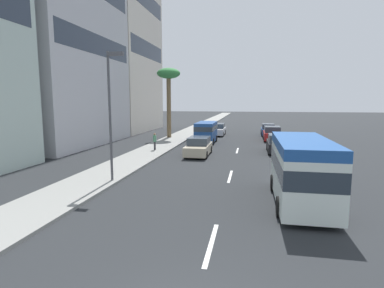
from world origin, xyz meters
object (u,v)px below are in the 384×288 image
at_px(car_second, 268,130).
at_px(street_lamp, 111,103).
at_px(palm_tree, 169,79).
at_px(minibus_fourth, 302,168).
at_px(car_fifth, 199,147).
at_px(car_seventh, 272,134).
at_px(car_third, 278,144).
at_px(pedestrian_near_lamp, 155,141).
at_px(van_lead, 206,131).
at_px(car_sixth, 218,130).

bearing_deg(car_second, street_lamp, 159.59).
xyz_separation_m(car_second, palm_tree, (-5.52, 12.31, 6.54)).
bearing_deg(minibus_fourth, car_fifth, 29.78).
height_order(car_fifth, car_seventh, car_seventh).
bearing_deg(street_lamp, car_fifth, -18.38).
xyz_separation_m(car_second, car_fifth, (-16.85, 6.66, -0.01)).
xyz_separation_m(car_second, car_seventh, (-5.44, -0.18, 0.04)).
xyz_separation_m(car_third, car_seventh, (8.70, 0.01, 0.01)).
bearing_deg(car_third, pedestrian_near_lamp, 97.54).
distance_m(car_seventh, pedestrian_near_lamp, 15.13).
bearing_deg(car_third, car_seventh, 0.10).
bearing_deg(street_lamp, car_third, -38.83).
bearing_deg(car_seventh, street_lamp, 154.56).
height_order(palm_tree, street_lamp, palm_tree).
distance_m(van_lead, street_lamp, 18.37).
bearing_deg(car_fifth, pedestrian_near_lamp, -105.81).
distance_m(car_second, car_third, 14.14).
distance_m(car_sixth, pedestrian_near_lamp, 15.46).
bearing_deg(car_third, van_lead, 54.43).
relative_size(van_lead, car_sixth, 1.06).
height_order(car_sixth, street_lamp, street_lamp).
bearing_deg(van_lead, palm_tree, -123.07).
bearing_deg(van_lead, car_sixth, 176.92).
bearing_deg(car_third, street_lamp, 141.17).
bearing_deg(palm_tree, car_seventh, -89.60).
distance_m(car_third, street_lamp, 16.63).
bearing_deg(car_second, van_lead, 141.17).
xyz_separation_m(pedestrian_near_lamp, street_lamp, (-11.13, -1.05, 3.55)).
xyz_separation_m(minibus_fourth, car_sixth, (27.77, 6.73, -0.88)).
bearing_deg(car_second, minibus_fourth, -179.95).
xyz_separation_m(car_sixth, street_lamp, (-25.98, 3.24, 3.80)).
height_order(van_lead, car_sixth, van_lead).
bearing_deg(car_second, pedestrian_near_lamp, 144.84).
xyz_separation_m(van_lead, street_lamp, (-17.87, 2.81, 3.23)).
bearing_deg(car_fifth, car_third, 111.55).
xyz_separation_m(car_second, minibus_fourth, (-28.53, -0.02, 0.88)).
relative_size(van_lead, pedestrian_near_lamp, 3.16).
bearing_deg(car_second, palm_tree, 114.17).
distance_m(minibus_fourth, car_fifth, 13.49).
xyz_separation_m(car_seventh, palm_tree, (-0.09, 12.49, 6.50)).
xyz_separation_m(car_seventh, street_lamp, (-21.31, 10.14, 3.76)).
distance_m(van_lead, car_second, 11.42).
bearing_deg(car_seventh, van_lead, 115.17).
bearing_deg(car_third, palm_tree, 55.44).
height_order(van_lead, car_fifth, van_lead).
relative_size(van_lead, street_lamp, 0.69).
distance_m(car_second, pedestrian_near_lamp, 19.11).
bearing_deg(car_sixth, pedestrian_near_lamp, -16.12).
relative_size(car_second, car_sixth, 0.90).
bearing_deg(car_sixth, car_second, 96.51).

